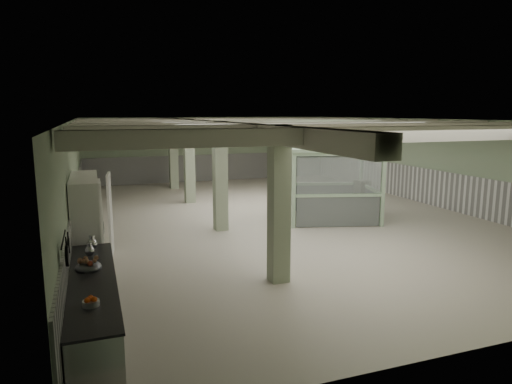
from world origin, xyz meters
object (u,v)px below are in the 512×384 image
object	(u,v)px
prep_counter	(94,303)
walkin_cooler	(87,220)
guard_booth	(331,170)
filing_cabinet	(362,196)

from	to	relation	value
prep_counter	walkin_cooler	world-z (taller)	walkin_cooler
prep_counter	walkin_cooler	size ratio (longest dim) A/B	1.78
walkin_cooler	prep_counter	bearing A→B (deg)	-88.69
prep_counter	guard_booth	world-z (taller)	guard_booth
walkin_cooler	filing_cabinet	distance (m)	10.43
prep_counter	walkin_cooler	distance (m)	3.74
prep_counter	filing_cabinet	world-z (taller)	filing_cabinet
guard_booth	filing_cabinet	distance (m)	2.08
filing_cabinet	guard_booth	bearing A→B (deg)	-161.84
walkin_cooler	filing_cabinet	xyz separation A→B (m)	(9.98, 2.99, -0.55)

